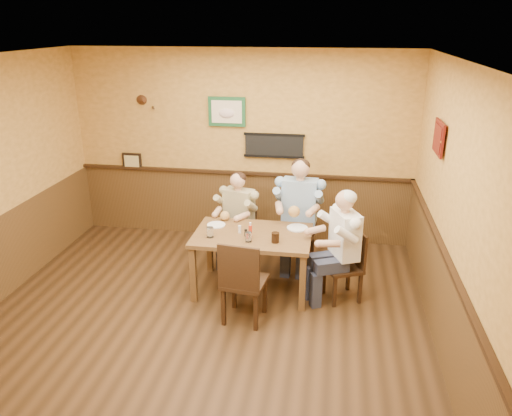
{
  "coord_description": "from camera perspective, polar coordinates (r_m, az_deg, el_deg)",
  "views": [
    {
      "loc": [
        1.35,
        -4.53,
        3.14
      ],
      "look_at": [
        0.49,
        0.82,
        1.1
      ],
      "focal_mm": 35.0,
      "sensor_mm": 36.0,
      "label": 1
    }
  ],
  "objects": [
    {
      "name": "chair_back_left",
      "position": [
        6.84,
        -1.93,
        -2.97
      ],
      "size": [
        0.46,
        0.46,
        0.8
      ],
      "primitive_type": null,
      "rotation": [
        0.0,
        0.0,
        -0.29
      ],
      "color": "#342010",
      "rests_on": "ground"
    },
    {
      "name": "room",
      "position": [
        5.06,
        -5.12,
        3.87
      ],
      "size": [
        5.02,
        5.03,
        2.81
      ],
      "color": "#32200F",
      "rests_on": "ground"
    },
    {
      "name": "plate_far_left",
      "position": [
        6.23,
        -4.57,
        -1.93
      ],
      "size": [
        0.29,
        0.29,
        0.02
      ],
      "primitive_type": "cylinder",
      "rotation": [
        0.0,
        0.0,
        -0.35
      ],
      "color": "white",
      "rests_on": "dining_table"
    },
    {
      "name": "hot_sauce_bottle",
      "position": [
        5.84,
        -0.65,
        -2.61
      ],
      "size": [
        0.04,
        0.04,
        0.17
      ],
      "primitive_type": "cylinder",
      "rotation": [
        0.0,
        0.0,
        -0.01
      ],
      "color": "red",
      "rests_on": "dining_table"
    },
    {
      "name": "chair_back_right",
      "position": [
        6.75,
        4.9,
        -2.76
      ],
      "size": [
        0.46,
        0.46,
        0.93
      ],
      "primitive_type": null,
      "rotation": [
        0.0,
        0.0,
        -0.08
      ],
      "color": "#342010",
      "rests_on": "ground"
    },
    {
      "name": "chair_right_end",
      "position": [
        6.0,
        9.89,
        -6.55
      ],
      "size": [
        0.52,
        0.52,
        0.86
      ],
      "primitive_type": null,
      "rotation": [
        0.0,
        0.0,
        -1.15
      ],
      "color": "#342010",
      "rests_on": "ground"
    },
    {
      "name": "dining_table",
      "position": [
        6.01,
        -0.4,
        -3.75
      ],
      "size": [
        1.4,
        0.9,
        0.75
      ],
      "color": "brown",
      "rests_on": "ground"
    },
    {
      "name": "water_glass_mid",
      "position": [
        5.74,
        -0.86,
        -3.33
      ],
      "size": [
        0.08,
        0.08,
        0.12
      ],
      "primitive_type": "cylinder",
      "rotation": [
        0.0,
        0.0,
        0.01
      ],
      "color": "white",
      "rests_on": "dining_table"
    },
    {
      "name": "cola_tumbler",
      "position": [
        5.73,
        2.23,
        -3.39
      ],
      "size": [
        0.1,
        0.1,
        0.12
      ],
      "primitive_type": "cylinder",
      "rotation": [
        0.0,
        0.0,
        0.13
      ],
      "color": "black",
      "rests_on": "dining_table"
    },
    {
      "name": "plate_far_right",
      "position": [
        6.14,
        4.74,
        -2.28
      ],
      "size": [
        0.33,
        0.33,
        0.02
      ],
      "primitive_type": "cylinder",
      "rotation": [
        0.0,
        0.0,
        0.38
      ],
      "color": "white",
      "rests_on": "dining_table"
    },
    {
      "name": "water_glass_left",
      "position": [
        5.88,
        -5.28,
        -2.77
      ],
      "size": [
        0.1,
        0.1,
        0.12
      ],
      "primitive_type": "cylinder",
      "rotation": [
        0.0,
        0.0,
        -0.29
      ],
      "color": "white",
      "rests_on": "dining_table"
    },
    {
      "name": "pepper_shaker",
      "position": [
        5.89,
        -1.18,
        -2.84
      ],
      "size": [
        0.04,
        0.04,
        0.08
      ],
      "primitive_type": "cylinder",
      "rotation": [
        0.0,
        0.0,
        -0.28
      ],
      "color": "black",
      "rests_on": "dining_table"
    },
    {
      "name": "diner_tan_shirt",
      "position": [
        6.77,
        -1.94,
        -1.63
      ],
      "size": [
        0.66,
        0.66,
        1.15
      ],
      "primitive_type": null,
      "rotation": [
        0.0,
        0.0,
        -0.29
      ],
      "color": "#C1B585",
      "rests_on": "ground"
    },
    {
      "name": "diner_white_elder",
      "position": [
        5.92,
        10.0,
        -4.96
      ],
      "size": [
        0.75,
        0.75,
        1.23
      ],
      "primitive_type": null,
      "rotation": [
        0.0,
        0.0,
        -1.15
      ],
      "color": "white",
      "rests_on": "ground"
    },
    {
      "name": "chair_near_side",
      "position": [
        5.5,
        -1.32,
        -8.18
      ],
      "size": [
        0.5,
        0.5,
        0.98
      ],
      "primitive_type": null,
      "rotation": [
        0.0,
        0.0,
        3.02
      ],
      "color": "#342010",
      "rests_on": "ground"
    },
    {
      "name": "salt_shaker",
      "position": [
        5.98,
        -1.88,
        -2.44
      ],
      "size": [
        0.04,
        0.04,
        0.09
      ],
      "primitive_type": "cylinder",
      "rotation": [
        0.0,
        0.0,
        -0.07
      ],
      "color": "silver",
      "rests_on": "dining_table"
    },
    {
      "name": "diner_blue_polo",
      "position": [
        6.68,
        4.95,
        -1.18
      ],
      "size": [
        0.66,
        0.66,
        1.33
      ],
      "primitive_type": null,
      "rotation": [
        0.0,
        0.0,
        -0.08
      ],
      "color": "#8CADD2",
      "rests_on": "ground"
    }
  ]
}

